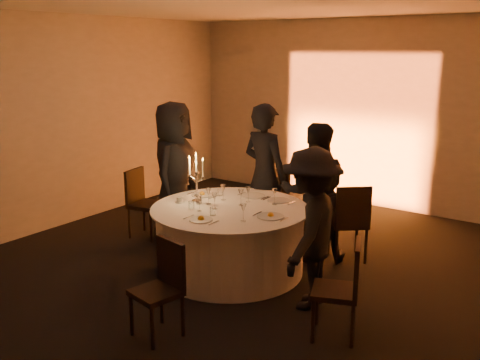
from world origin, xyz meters
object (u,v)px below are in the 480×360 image
Objects in this scene: chair_left at (142,199)px; chair_right at (344,285)px; chair_back_left at (281,197)px; chair_front at (162,283)px; guest_left at (174,172)px; guest_back_right at (314,192)px; guest_back_left at (265,175)px; candelabra at (197,185)px; guest_right at (311,229)px; banquet_table at (230,239)px; chair_back_right at (350,219)px; coffee_cup at (180,200)px.

chair_left is 3.50m from chair_right.
chair_front is (0.50, -2.92, -0.04)m from chair_back_left.
guest_back_right is (1.84, 0.45, -0.09)m from guest_left.
chair_right is 2.51m from guest_back_left.
guest_right is at bearing -7.09° from candelabra.
banquet_table is 1.87× the size of chair_back_right.
chair_right is at bearing 71.51° from chair_back_right.
chair_back_right is (1.01, 1.06, 0.16)m from banquet_table.
banquet_table is 1.11× the size of guest_right.
chair_back_left is at bearing -153.37° from guest_right.
chair_back_left is 0.98× the size of chair_back_right.
guest_left is (-1.24, 0.45, 0.55)m from banquet_table.
chair_right reaches higher than coffee_cup.
banquet_table is 3.04× the size of candelabra.
chair_back_right is 1.25m from guest_back_left.
chair_back_right reaches higher than chair_front.
candelabra is at bearing -3.75° from chair_back_right.
chair_back_right is 1.80m from chair_right.
banquet_table is 0.97× the size of guest_back_left.
guest_left reaches higher than candelabra.
guest_right reaches higher than chair_back_left.
guest_back_right is at bearing -19.75° from chair_back_right.
banquet_table is 1.18m from guest_back_right.
banquet_table is 1.07× the size of guest_back_right.
guest_right is (1.15, -0.24, 0.42)m from banquet_table.
candelabra is at bearing -114.89° from chair_left.
guest_left is at bearing -25.41° from chair_back_right.
candelabra reaches higher than chair_front.
guest_back_right reaches higher than candelabra.
chair_left is 1.92m from chair_back_left.
candelabra reaches higher than chair_back_right.
chair_back_left is 0.51× the size of guest_back_left.
guest_right is at bearing 134.46° from chair_back_left.
banquet_table is 1.52m from chair_front.
chair_back_left is at bearing 111.33° from chair_front.
chair_back_left is 8.58× the size of coffee_cup.
guest_right reaches higher than candelabra.
chair_right is (3.38, -0.90, -0.02)m from chair_left.
guest_back_left is at bearing -144.95° from guest_right.
chair_front is (0.33, -1.48, 0.10)m from banquet_table.
banquet_table is 1.99× the size of chair_right.
guest_back_right reaches higher than chair_back_left.
chair_right is at bearing 44.22° from chair_front.
chair_front is at bearing 111.58° from guest_back_left.
chair_back_left is at bearing 79.29° from candelabra.
guest_left is at bearing 160.09° from banquet_table.
chair_front is 0.52× the size of guest_back_right.
chair_front is (-1.35, -0.87, -0.02)m from chair_right.
guest_back_left is 1.15× the size of guest_right.
chair_right is at bearing -15.01° from candelabra.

